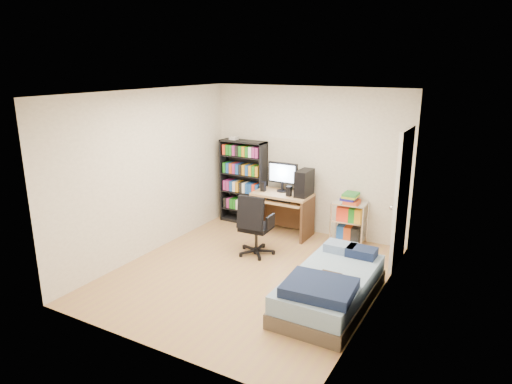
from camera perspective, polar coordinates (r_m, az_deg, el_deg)
The scene contains 7 objects.
room at distance 6.08m, azimuth -0.89°, elevation 0.49°, with size 3.58×4.08×2.58m.
media_shelf at distance 8.31m, azimuth -1.60°, elevation 1.39°, with size 0.86×0.29×1.59m.
computer_desk at distance 7.73m, azimuth 4.13°, elevation -0.65°, with size 0.98×0.57×1.24m.
office_chair at distance 7.02m, azimuth -0.12°, elevation -5.48°, with size 0.61×0.61×0.97m.
wire_cart at distance 7.51m, azimuth 11.63°, elevation -2.29°, with size 0.56×0.41×0.86m.
bed at distance 5.74m, azimuth 9.27°, elevation -11.69°, with size 0.90×1.80×0.51m.
door at distance 6.79m, azimuth 17.75°, elevation -0.83°, with size 0.12×0.80×2.00m.
Camera 1 is at (2.95, -5.06, 2.86)m, focal length 32.00 mm.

